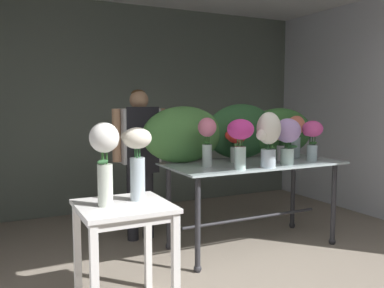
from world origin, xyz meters
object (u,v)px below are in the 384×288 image
at_px(vase_blush_tulips, 281,139).
at_px(vase_lilac_hydrangea, 288,136).
at_px(vase_magenta_lilies, 240,136).
at_px(display_table_glass, 253,177).
at_px(florist, 140,148).
at_px(vase_rosy_peonies, 207,137).
at_px(vase_white_roses_tall, 105,155).
at_px(side_table_white, 124,220).
at_px(vase_coral_stock, 296,132).
at_px(vase_scarlet_roses, 236,141).
at_px(vase_cream_lisianthus_tall, 137,156).
at_px(vase_fuchsia_snapdragons, 312,135).
at_px(vase_ivory_carnations, 268,136).

xyz_separation_m(vase_blush_tulips, vase_lilac_hydrangea, (-0.13, -0.25, 0.06)).
bearing_deg(vase_magenta_lilies, display_table_glass, 40.87).
bearing_deg(florist, vase_magenta_lilies, -60.77).
bearing_deg(vase_rosy_peonies, vase_lilac_hydrangea, -17.10).
relative_size(vase_blush_tulips, vase_white_roses_tall, 0.60).
xyz_separation_m(vase_rosy_peonies, vase_blush_tulips, (0.89, 0.02, -0.06)).
height_order(side_table_white, vase_lilac_hydrangea, vase_lilac_hydrangea).
relative_size(vase_coral_stock, vase_magenta_lilies, 1.00).
distance_m(florist, vase_coral_stock, 1.71).
distance_m(vase_coral_stock, vase_scarlet_roses, 0.80).
bearing_deg(vase_coral_stock, vase_rosy_peonies, -173.39).
bearing_deg(vase_blush_tulips, vase_cream_lisianthus_tall, -161.01).
relative_size(vase_rosy_peonies, vase_magenta_lilies, 1.01).
height_order(vase_coral_stock, vase_blush_tulips, vase_coral_stock).
distance_m(display_table_glass, vase_fuchsia_snapdragons, 0.76).
distance_m(side_table_white, vase_lilac_hydrangea, 1.89).
bearing_deg(display_table_glass, vase_ivory_carnations, -101.86).
height_order(vase_ivory_carnations, vase_cream_lisianthus_tall, vase_ivory_carnations).
height_order(vase_scarlet_roses, vase_cream_lisianthus_tall, vase_cream_lisianthus_tall).
distance_m(vase_coral_stock, vase_blush_tulips, 0.32).
xyz_separation_m(florist, vase_blush_tulips, (1.29, -0.74, 0.10)).
distance_m(display_table_glass, vase_cream_lisianthus_tall, 1.60).
relative_size(vase_blush_tulips, vase_cream_lisianthus_tall, 0.66).
bearing_deg(vase_blush_tulips, vase_scarlet_roses, 169.75).
distance_m(display_table_glass, vase_coral_stock, 0.78).
relative_size(display_table_glass, vase_ivory_carnations, 3.46).
height_order(vase_fuchsia_snapdragons, vase_cream_lisianthus_tall, vase_cream_lisianthus_tall).
relative_size(vase_rosy_peonies, vase_lilac_hydrangea, 1.03).
distance_m(vase_ivory_carnations, vase_cream_lisianthus_tall, 1.39).
distance_m(vase_rosy_peonies, vase_coral_stock, 1.19).
bearing_deg(vase_cream_lisianthus_tall, side_table_white, -153.62).
bearing_deg(vase_white_roses_tall, display_table_glass, 21.97).
distance_m(vase_blush_tulips, vase_white_roses_tall, 2.14).
height_order(vase_rosy_peonies, vase_white_roses_tall, vase_white_roses_tall).
bearing_deg(vase_blush_tulips, vase_magenta_lilies, -156.59).
bearing_deg(vase_blush_tulips, vase_coral_stock, 21.76).
bearing_deg(vase_lilac_hydrangea, vase_coral_stock, 41.34).
height_order(vase_fuchsia_snapdragons, vase_blush_tulips, vase_fuchsia_snapdragons).
relative_size(vase_ivory_carnations, vase_cream_lisianthus_tall, 0.98).
bearing_deg(vase_rosy_peonies, vase_white_roses_tall, -150.12).
bearing_deg(vase_ivory_carnations, vase_cream_lisianthus_tall, -168.40).
relative_size(vase_coral_stock, vase_lilac_hydrangea, 1.02).
height_order(vase_magenta_lilies, vase_cream_lisianthus_tall, vase_magenta_lilies).
bearing_deg(vase_lilac_hydrangea, vase_ivory_carnations, -164.78).
height_order(side_table_white, vase_rosy_peonies, vase_rosy_peonies).
relative_size(vase_magenta_lilies, vase_ivory_carnations, 0.88).
distance_m(florist, vase_ivory_carnations, 1.40).
xyz_separation_m(side_table_white, vase_rosy_peonies, (1.01, 0.66, 0.50)).
bearing_deg(vase_lilac_hydrangea, vase_scarlet_roses, 137.25).
bearing_deg(vase_fuchsia_snapdragons, vase_ivory_carnations, -165.96).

